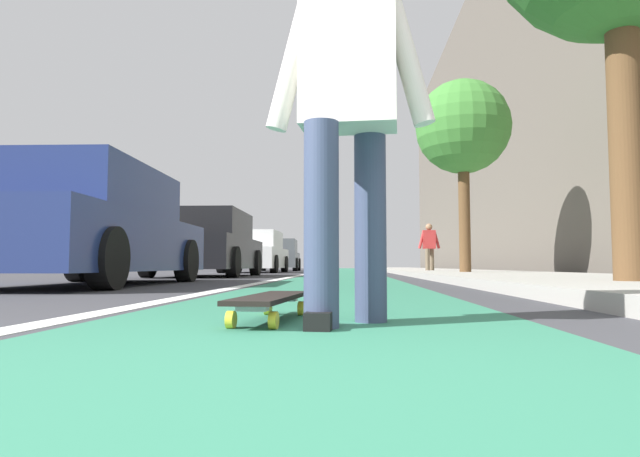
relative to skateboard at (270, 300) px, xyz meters
name	(u,v)px	position (x,y,z in m)	size (l,w,h in m)	color
ground_plane	(342,278)	(8.41, -0.18, -0.09)	(80.00, 80.00, 0.00)	#38383D
bike_lane_paint	(347,271)	(22.41, -0.18, -0.09)	(56.00, 1.93, 0.00)	#2D7256
lane_stripe_white	(317,272)	(18.41, 0.94, -0.09)	(52.00, 0.16, 0.01)	silver
sidewalk_curb	(437,271)	(16.41, -3.26, -0.04)	(52.00, 3.20, 0.11)	#9E9B93
building_facade	(493,120)	(20.41, -6.32, 6.24)	(40.00, 1.20, 12.66)	#5C544B
skateboard	(270,300)	(0.00, 0.00, 0.00)	(0.85, 0.27, 0.11)	yellow
skater_person	(348,101)	(-0.15, -0.35, 0.84)	(0.45, 0.72, 1.64)	#384260
parked_car_near	(90,229)	(4.29, 2.94, 0.62)	(4.62, 1.96, 1.48)	navy
parked_car_mid	(207,245)	(9.92, 2.95, 0.62)	(4.50, 2.03, 1.48)	black
parked_car_far	(255,253)	(16.84, 3.07, 0.60)	(4.16, 2.04, 1.46)	silver
parked_car_end	(279,256)	(22.95, 3.04, 0.60)	(4.11, 2.07, 1.46)	#4C5156
traffic_light	(313,198)	(21.44, 1.34, 3.16)	(0.33, 0.28, 4.75)	#2D2D2D
street_tree_mid	(463,128)	(9.74, -2.86, 3.22)	(2.10, 2.10, 4.40)	brown
pedestrian_distant	(429,245)	(13.84, -2.66, 0.76)	(0.42, 0.65, 1.49)	brown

